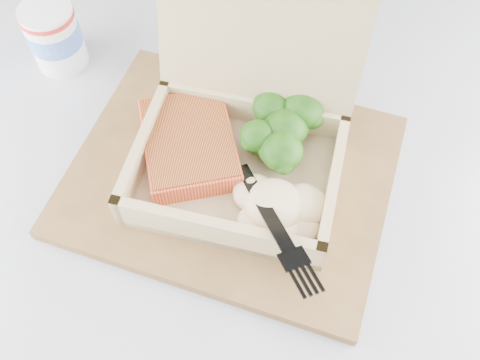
{
  "coord_description": "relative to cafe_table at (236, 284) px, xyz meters",
  "views": [
    {
      "loc": [
        0.31,
        -0.67,
        1.2
      ],
      "look_at": [
        0.33,
        -0.4,
        0.76
      ],
      "focal_mm": 40.0,
      "sensor_mm": 36.0,
      "label": 1
    }
  ],
  "objects": [
    {
      "name": "floor",
      "position": [
        -0.32,
        0.42,
        -0.53
      ],
      "size": [
        4.0,
        4.0,
        0.0
      ],
      "primitive_type": "plane",
      "color": "gray",
      "rests_on": "ground"
    },
    {
      "name": "cafe_table",
      "position": [
        0.0,
        0.0,
        0.0
      ],
      "size": [
        0.86,
        0.86,
        0.71
      ],
      "rotation": [
        0.0,
        0.0,
        -0.15
      ],
      "color": "black",
      "rests_on": "floor"
    },
    {
      "name": "serving_tray",
      "position": [
        -0.0,
        0.05,
        0.19
      ],
      "size": [
        0.4,
        0.37,
        0.01
      ],
      "primitive_type": "cube",
      "rotation": [
        0.0,
        0.0,
        -0.38
      ],
      "color": "brown",
      "rests_on": "cafe_table"
    },
    {
      "name": "takeout_container",
      "position": [
        0.01,
        0.07,
        0.24
      ],
      "size": [
        0.26,
        0.26,
        0.19
      ],
      "rotation": [
        0.0,
        0.0,
        -0.3
      ],
      "color": "#9F845F",
      "rests_on": "serving_tray"
    },
    {
      "name": "salmon_fillet",
      "position": [
        -0.04,
        0.07,
        0.22
      ],
      "size": [
        0.11,
        0.13,
        0.02
      ],
      "primitive_type": "cube",
      "rotation": [
        0.0,
        0.0,
        0.15
      ],
      "color": "#F75E30",
      "rests_on": "takeout_container"
    },
    {
      "name": "broccoli_pile",
      "position": [
        0.06,
        0.08,
        0.23
      ],
      "size": [
        0.1,
        0.1,
        0.04
      ],
      "primitive_type": null,
      "color": "#2E6917",
      "rests_on": "takeout_container"
    },
    {
      "name": "mashed_potatoes",
      "position": [
        0.04,
        -0.01,
        0.22
      ],
      "size": [
        0.09,
        0.08,
        0.03
      ],
      "primitive_type": "ellipsoid",
      "color": "beige",
      "rests_on": "takeout_container"
    },
    {
      "name": "plastic_fork",
      "position": [
        0.02,
        0.01,
        0.24
      ],
      "size": [
        0.07,
        0.17,
        0.03
      ],
      "rotation": [
        0.0,
        0.0,
        3.46
      ],
      "color": "black",
      "rests_on": "mashed_potatoes"
    },
    {
      "name": "paper_cup",
      "position": [
        -0.2,
        0.23,
        0.23
      ],
      "size": [
        0.06,
        0.06,
        0.08
      ],
      "color": "silver",
      "rests_on": "cafe_table"
    },
    {
      "name": "receipt",
      "position": [
        0.04,
        0.23,
        0.18
      ],
      "size": [
        0.08,
        0.14,
        0.0
      ],
      "primitive_type": "cube",
      "rotation": [
        0.0,
        0.0,
        -0.1
      ],
      "color": "white",
      "rests_on": "cafe_table"
    }
  ]
}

